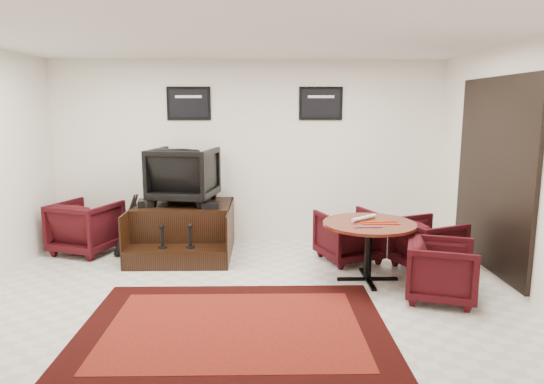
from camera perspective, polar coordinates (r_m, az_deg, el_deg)
The scene contains 16 objects.
ground at distance 5.40m, azimuth -3.41°, elevation -12.89°, with size 6.00×6.00×0.00m, color beige.
room_shell at distance 5.11m, azimuth 1.04°, elevation 6.46°, with size 6.02×5.02×2.81m.
area_rug at distance 4.84m, azimuth -4.50°, elevation -15.66°, with size 2.95×2.21×0.01m.
shine_podium at distance 7.16m, azimuth -10.32°, elevation -4.49°, with size 1.38×1.43×0.71m.
shine_chair at distance 7.14m, azimuth -10.34°, elevation 2.31°, with size 0.88×0.82×0.91m, color black.
shoes_pair at distance 7.07m, azimuth -14.59°, elevation -1.26°, with size 0.25×0.29×0.09m.
polish_kit at distance 6.75m, azimuth -7.27°, elevation -1.59°, with size 0.23×0.16×0.08m, color black.
umbrella_black at distance 7.13m, azimuth -16.78°, elevation -3.70°, with size 0.35×0.13×0.93m, color black, non-canonical shape.
umbrella_hooked at distance 7.28m, azimuth -16.46°, elevation -3.49°, with size 0.34×0.13×0.91m, color black, non-canonical shape.
armchair_side at distance 7.54m, azimuth -21.02°, elevation -3.57°, with size 0.81×0.76×0.83m, color black.
meeting_table at distance 5.97m, azimuth 11.35°, elevation -4.37°, with size 1.11×1.11×0.73m.
table_chair_back at distance 6.77m, azimuth 9.00°, elevation -4.82°, with size 0.75×0.70×0.77m, color black.
table_chair_window at distance 6.64m, azimuth 17.90°, elevation -5.59°, with size 0.72×0.68×0.74m, color black.
table_chair_corner at distance 5.67m, azimuth 19.32°, elevation -8.41°, with size 0.71×0.66×0.73m, color black.
paper_roll at distance 6.06m, azimuth 10.75°, elevation -3.02°, with size 0.05×0.05×0.42m, color silver.
table_clutter at distance 5.89m, azimuth 12.33°, elevation -3.66°, with size 0.57×0.32×0.01m.
Camera 1 is at (0.22, -4.97, 2.10)m, focal length 32.00 mm.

